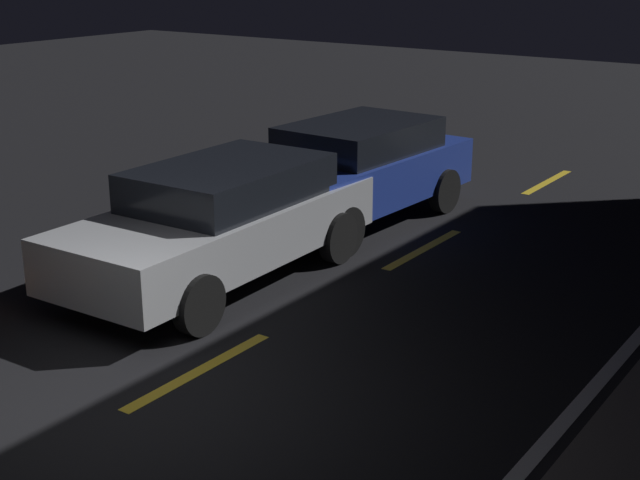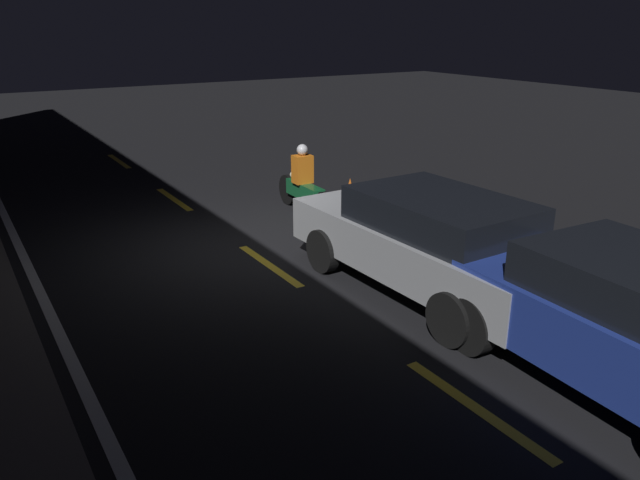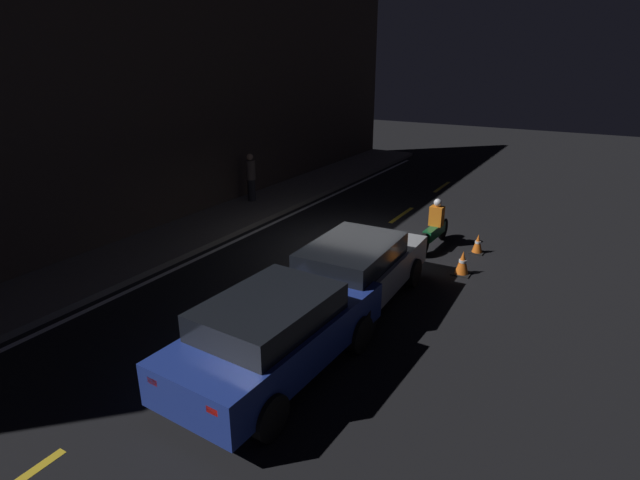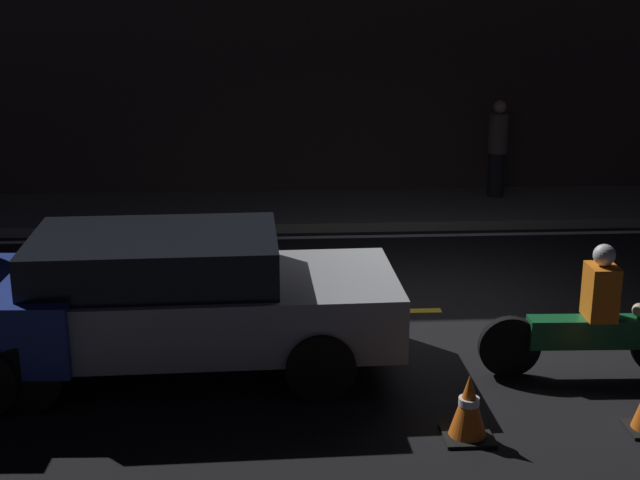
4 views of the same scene
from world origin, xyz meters
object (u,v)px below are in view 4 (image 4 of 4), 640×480
hatchback_silver (174,297)px  motorcycle (589,323)px  pedestrian (498,148)px  traffic_cone_near (469,407)px

hatchback_silver → motorcycle: bearing=-7.2°
motorcycle → pedestrian: size_ratio=1.28×
hatchback_silver → traffic_cone_near: size_ratio=7.39×
motorcycle → traffic_cone_near: size_ratio=3.63×
hatchback_silver → traffic_cone_near: (2.69, -1.62, -0.49)m
hatchback_silver → traffic_cone_near: 3.18m
motorcycle → pedestrian: 7.13m
pedestrian → hatchback_silver: bearing=-127.0°
hatchback_silver → motorcycle: 4.20m
traffic_cone_near → pedestrian: bearing=74.4°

